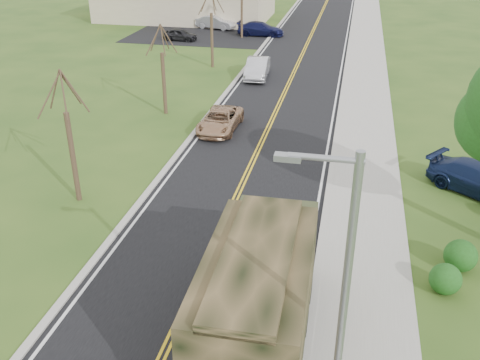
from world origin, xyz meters
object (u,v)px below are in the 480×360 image
(suv_champagne, at_px, (220,120))
(sedan_silver, at_px, (257,68))
(military_truck, at_px, (260,287))
(pickup_navy, at_px, (480,180))

(suv_champagne, relative_size, sedan_silver, 0.96)
(suv_champagne, bearing_deg, military_truck, -70.98)
(sedan_silver, bearing_deg, military_truck, -83.34)
(sedan_silver, bearing_deg, suv_champagne, -94.50)
(military_truck, xyz_separation_m, pickup_navy, (8.24, 11.90, -1.55))
(military_truck, xyz_separation_m, sedan_silver, (-5.40, 28.93, -1.49))
(suv_champagne, bearing_deg, sedan_silver, 90.70)
(pickup_navy, bearing_deg, suv_champagne, 105.31)
(military_truck, relative_size, pickup_navy, 1.64)
(suv_champagne, height_order, pickup_navy, pickup_navy)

